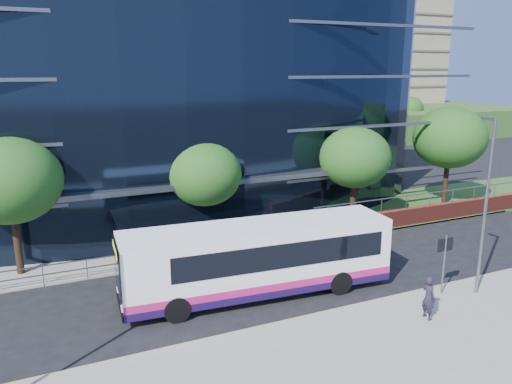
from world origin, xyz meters
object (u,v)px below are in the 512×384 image
streetlight_east (486,202)px  tree_far_d (450,138)px  tree_dist_f (409,109)px  tree_far_c (355,158)px  street_sign (445,252)px  pedestrian (429,297)px  tree_far_b (205,174)px  city_bus (260,258)px  tree_far_a (10,181)px  tree_dist_e (324,111)px

streetlight_east → tree_far_d: bearing=50.6°
tree_dist_f → tree_far_c: bearing=-135.0°
tree_dist_f → streetlight_east: streetlight_east is taller
street_sign → pedestrian: street_sign is taller
tree_far_d → streetlight_east: (-10.00, -12.17, -0.75)m
tree_far_c → street_sign: bearing=-103.3°
tree_far_b → city_bus: 7.84m
tree_far_d → pedestrian: (-13.73, -13.11, -4.12)m
tree_far_a → city_bus: bearing=-34.5°
street_sign → tree_far_d: size_ratio=0.38×
tree_dist_f → tree_far_a: bearing=-148.1°
tree_far_d → tree_far_a: bearing=-178.0°
tree_dist_e → tree_dist_f: (16.00, 2.00, -0.33)m
tree_far_b → tree_far_c: size_ratio=0.93×
tree_dist_e → city_bus: bearing=-125.3°
tree_dist_e → tree_far_c: bearing=-118.7°
pedestrian → tree_far_a: bearing=52.2°
tree_far_a → tree_far_b: size_ratio=1.15×
tree_far_a → tree_far_b: (10.00, 0.50, -0.65)m
streetlight_east → city_bus: size_ratio=0.64×
tree_far_b → tree_dist_f: same height
streetlight_east → pedestrian: bearing=-165.9°
street_sign → tree_dist_f: 56.25m
tree_far_a → pedestrian: (15.27, -12.11, -3.79)m
tree_dist_f → pedestrian: size_ratio=3.29×
tree_far_a → city_bus: tree_far_a is taller
city_bus → tree_dist_f: bearing=47.0°
streetlight_east → pedestrian: size_ratio=4.35×
city_bus → streetlight_east: bearing=-21.3°
tree_far_a → tree_dist_e: size_ratio=1.07×
street_sign → tree_far_c: size_ratio=0.43×
tree_dist_e → street_sign: bearing=-115.1°
street_sign → pedestrian: size_ratio=1.52×
street_sign → tree_far_d: tree_far_d is taller
tree_far_c → city_bus: bearing=-145.0°
tree_far_c → tree_dist_e: (17.00, 31.00, 0.00)m
tree_far_a → streetlight_east: streetlight_east is taller
street_sign → tree_dist_e: 45.99m
street_sign → tree_far_a: size_ratio=0.40×
tree_dist_e → streetlight_east: 45.85m
tree_far_b → city_bus: tree_far_b is taller
tree_far_d → streetlight_east: 15.77m
tree_far_a → tree_dist_e: 48.27m
street_sign → tree_dist_f: bearing=50.8°
tree_dist_f → tree_far_d: bearing=-126.9°
tree_far_b → tree_far_d: bearing=1.5°
tree_far_c → streetlight_east: streetlight_east is taller
tree_far_d → pedestrian: tree_far_d is taller
pedestrian → streetlight_east: bearing=-75.2°
tree_far_c → tree_far_d: tree_far_d is taller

